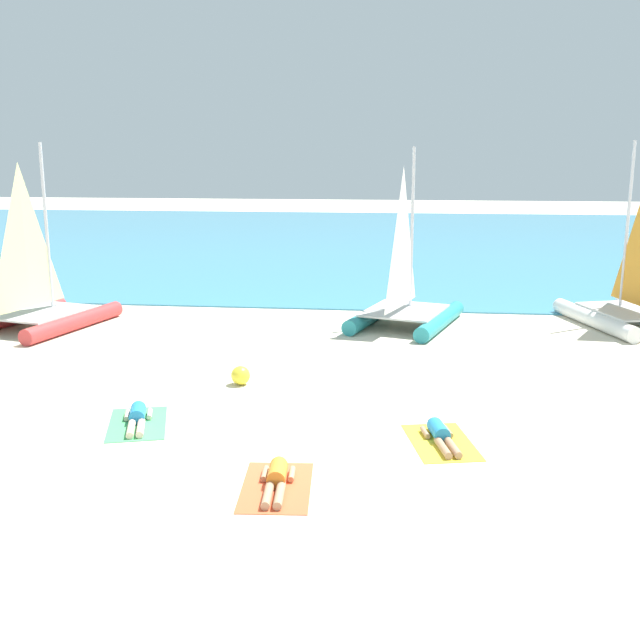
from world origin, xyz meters
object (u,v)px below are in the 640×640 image
Objects in this scene: sunbather_left at (137,417)px; sunbather_middle at (277,478)px; sailboat_teal at (405,300)px; sailboat_red at (40,301)px; towel_left at (137,424)px; sailboat_white at (631,300)px; towel_middle at (276,487)px; beach_ball at (241,375)px; sunbather_right at (440,434)px; towel_right at (441,442)px.

sunbather_left is 0.99× the size of sunbather_middle.
sailboat_red is (-10.90, -1.49, 0.02)m from sailboat_teal.
sailboat_teal is 10.48m from sunbather_left.
sunbather_middle is at bearing -37.52° from towel_left.
sailboat_white is 2.92× the size of towel_left.
sailboat_teal is 0.98× the size of sailboat_red.
towel_middle is 4.34× the size of beach_ball.
sailboat_red is at bearing 127.02° from sunbather_middle.
sailboat_teal reaches higher than sunbather_right.
sailboat_white is (6.80, 0.71, 0.03)m from sailboat_teal.
towel_middle is 1.22× the size of sunbather_right.
sailboat_white is 2.92× the size of towel_middle.
sailboat_teal reaches higher than sunbather_middle.
sailboat_white reaches higher than sailboat_red.
sailboat_white is 3.54× the size of sunbather_middle.
towel_left is 1.00× the size of towel_right.
sailboat_red is 0.99× the size of sailboat_white.
towel_middle is at bearing -34.74° from sailboat_red.
sailboat_teal is at bearing 43.94° from sunbather_left.
sunbather_right is at bearing 102.60° from towel_right.
sailboat_white reaches higher than sunbather_left.
sunbather_left is at bearing -102.65° from sailboat_teal.
sunbather_right is (2.68, 2.28, 0.13)m from towel_middle.
beach_ball is (-10.51, -7.10, -0.61)m from sailboat_white.
towel_left is 4.07m from towel_middle.
sunbather_middle is (-0.01, 0.07, 0.13)m from towel_middle.
towel_middle is at bearing -142.94° from sailboat_white.
sunbather_right is at bearing -34.11° from beach_ball.
towel_left is 0.14m from sunbather_left.
sunbather_right is at bearing -68.56° from sailboat_teal.
towel_right is (-6.09, -10.15, -0.82)m from sailboat_white.
sunbather_middle is (-1.99, -11.59, -0.67)m from sailboat_teal.
beach_ball reaches higher than sunbather_left.
sailboat_teal reaches higher than beach_ball.
sailboat_red is 17.84m from sailboat_white.
towel_left is at bearing -118.13° from beach_ball.
sunbather_right reaches higher than towel_right.
sailboat_white is 2.92× the size of towel_right.
beach_ball is at bearing -102.98° from sailboat_teal.
towel_right is at bearing -138.52° from sailboat_white.
sailboat_teal reaches higher than towel_right.
sunbather_left and sunbather_middle have the same top height.
towel_left is 1.00× the size of towel_middle.
sailboat_teal is 11.85m from towel_middle.
sailboat_teal is at bearing 75.87° from sunbather_middle.
sailboat_red reaches higher than towel_middle.
sunbather_left is 4.08m from sunbather_middle.
towel_right is at bearing -19.78° from sunbather_left.
sailboat_teal is at bearing 59.85° from beach_ball.
sunbather_middle is at bearing -34.57° from sailboat_red.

